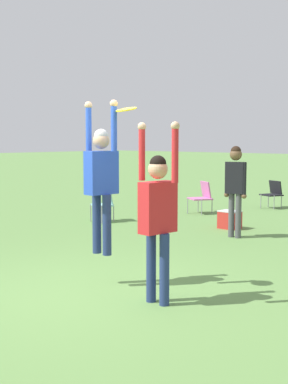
{
  "coord_description": "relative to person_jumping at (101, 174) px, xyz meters",
  "views": [
    {
      "loc": [
        5.14,
        -4.53,
        2.0
      ],
      "look_at": [
        0.43,
        0.6,
        1.3
      ],
      "focal_mm": 50.0,
      "sensor_mm": 36.0,
      "label": 1
    }
  ],
  "objects": [
    {
      "name": "person_defending",
      "position": [
        1.09,
        -0.1,
        -0.35
      ],
      "size": [
        0.62,
        0.49,
        2.19
      ],
      "rotation": [
        0.0,
        0.0,
        -1.66
      ],
      "color": "navy",
      "rests_on": "ground_plane"
    },
    {
      "name": "camping_chair_1",
      "position": [
        -4.11,
        3.92,
        -1.03
      ],
      "size": [
        0.62,
        0.68,
        0.84
      ],
      "rotation": [
        0.0,
        0.0,
        2.66
      ],
      "color": "gray",
      "rests_on": "ground_plane"
    },
    {
      "name": "person_jumping",
      "position": [
        0.0,
        0.0,
        0.0
      ],
      "size": [
        0.6,
        0.46,
        2.07
      ],
      "rotation": [
        0.0,
        0.0,
        1.48
      ],
      "color": "navy",
      "rests_on": "ground_plane"
    },
    {
      "name": "ground_plane",
      "position": [
        0.12,
        -0.35,
        -1.52
      ],
      "size": [
        120.0,
        120.0,
        0.0
      ],
      "primitive_type": "plane",
      "color": "#608C47"
    },
    {
      "name": "person_spectator_near",
      "position": [
        -0.62,
        4.24,
        -0.4
      ],
      "size": [
        0.52,
        0.29,
        1.85
      ],
      "rotation": [
        0.0,
        0.0,
        0.27
      ],
      "color": "#4C4C51",
      "rests_on": "ground_plane"
    },
    {
      "name": "camping_chair_0",
      "position": [
        -3.23,
        6.68,
        -1.04
      ],
      "size": [
        0.75,
        0.82,
        0.85
      ],
      "rotation": [
        0.0,
        0.0,
        2.6
      ],
      "color": "gray",
      "rests_on": "ground_plane"
    },
    {
      "name": "frisbee",
      "position": [
        0.43,
        0.04,
        0.84
      ],
      "size": [
        0.27,
        0.27,
        0.07
      ],
      "color": "yellow"
    },
    {
      "name": "camping_chair_2",
      "position": [
        -2.35,
        8.9,
        -1.06
      ],
      "size": [
        0.65,
        0.7,
        0.79
      ],
      "rotation": [
        0.0,
        0.0,
        2.75
      ],
      "color": "gray",
      "rests_on": "ground_plane"
    },
    {
      "name": "cooler_box",
      "position": [
        -1.3,
        5.08,
        -1.32
      ],
      "size": [
        0.44,
        0.36,
        0.4
      ],
      "color": "red",
      "rests_on": "ground_plane"
    }
  ]
}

